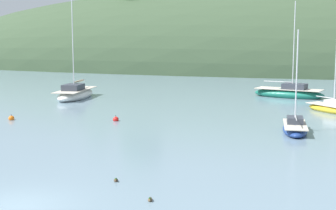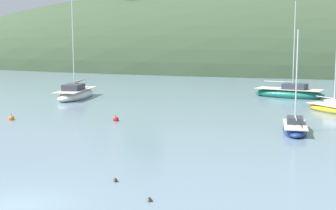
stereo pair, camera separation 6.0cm
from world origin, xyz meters
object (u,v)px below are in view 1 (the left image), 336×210
at_px(sailboat_cream_ketch, 75,94).
at_px(sailboat_yellow_far, 295,128).
at_px(sailboat_white_near, 289,93).
at_px(mooring_buoy_outer, 11,118).
at_px(mooring_buoy_inner, 116,119).
at_px(duck_lone_left, 116,180).
at_px(duck_lead, 150,200).
at_px(sailboat_orange_cutter, 332,108).

bearing_deg(sailboat_cream_ketch, sailboat_yellow_far, -28.05).
relative_size(sailboat_white_near, mooring_buoy_outer, 18.94).
bearing_deg(mooring_buoy_inner, duck_lone_left, -66.96).
xyz_separation_m(sailboat_cream_ketch, sailboat_yellow_far, (22.66, -12.07, -0.14)).
height_order(sailboat_white_near, mooring_buoy_inner, sailboat_white_near).
height_order(sailboat_white_near, duck_lead, sailboat_white_near).
xyz_separation_m(mooring_buoy_outer, duck_lead, (16.36, -14.58, -0.07)).
distance_m(sailboat_yellow_far, duck_lone_left, 15.58).
bearing_deg(duck_lead, mooring_buoy_inner, 117.17).
xyz_separation_m(sailboat_white_near, mooring_buoy_inner, (-11.76, -18.84, -0.32)).
distance_m(sailboat_white_near, mooring_buoy_inner, 22.22).
xyz_separation_m(sailboat_orange_cutter, mooring_buoy_inner, (-15.84, -9.48, -0.20)).
height_order(sailboat_orange_cutter, mooring_buoy_outer, sailboat_orange_cutter).
relative_size(sailboat_cream_ketch, mooring_buoy_inner, 19.09).
xyz_separation_m(sailboat_white_near, mooring_buoy_outer, (-19.63, -20.79, -0.32)).
height_order(sailboat_cream_ketch, duck_lone_left, sailboat_cream_ketch).
height_order(sailboat_yellow_far, sailboat_white_near, sailboat_white_near).
height_order(sailboat_yellow_far, duck_lone_left, sailboat_yellow_far).
height_order(sailboat_cream_ketch, sailboat_white_near, sailboat_cream_ketch).
bearing_deg(mooring_buoy_inner, duck_lead, -62.83).
xyz_separation_m(sailboat_cream_ketch, sailboat_white_near, (21.17, 7.40, -0.02)).
height_order(mooring_buoy_outer, duck_lone_left, mooring_buoy_outer).
xyz_separation_m(sailboat_yellow_far, sailboat_white_near, (-1.49, 19.47, 0.13)).
bearing_deg(sailboat_white_near, duck_lone_left, -99.53).
bearing_deg(sailboat_cream_ketch, sailboat_orange_cutter, -4.46).
xyz_separation_m(sailboat_orange_cutter, duck_lead, (-7.35, -26.01, -0.27)).
distance_m(sailboat_orange_cutter, duck_lone_left, 25.85).
distance_m(duck_lead, duck_lone_left, 3.09).
relative_size(mooring_buoy_outer, duck_lead, 1.28).
height_order(sailboat_orange_cutter, duck_lead, sailboat_orange_cutter).
height_order(sailboat_white_near, sailboat_orange_cutter, sailboat_white_near).
bearing_deg(duck_lone_left, sailboat_cream_ketch, 120.96).
bearing_deg(sailboat_white_near, sailboat_cream_ketch, -160.74).
bearing_deg(sailboat_cream_ketch, sailboat_white_near, 19.26).
relative_size(sailboat_cream_ketch, sailboat_white_near, 1.01).
distance_m(sailboat_orange_cutter, duck_lead, 27.03).
xyz_separation_m(sailboat_yellow_far, duck_lone_left, (-7.09, -13.87, -0.26)).
xyz_separation_m(sailboat_cream_ketch, mooring_buoy_inner, (9.40, -11.45, -0.34)).
distance_m(sailboat_cream_ketch, sailboat_orange_cutter, 25.32).
distance_m(sailboat_yellow_far, sailboat_orange_cutter, 10.42).
xyz_separation_m(sailboat_white_near, duck_lead, (-3.28, -35.38, -0.39)).
relative_size(sailboat_white_near, sailboat_orange_cutter, 1.47).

